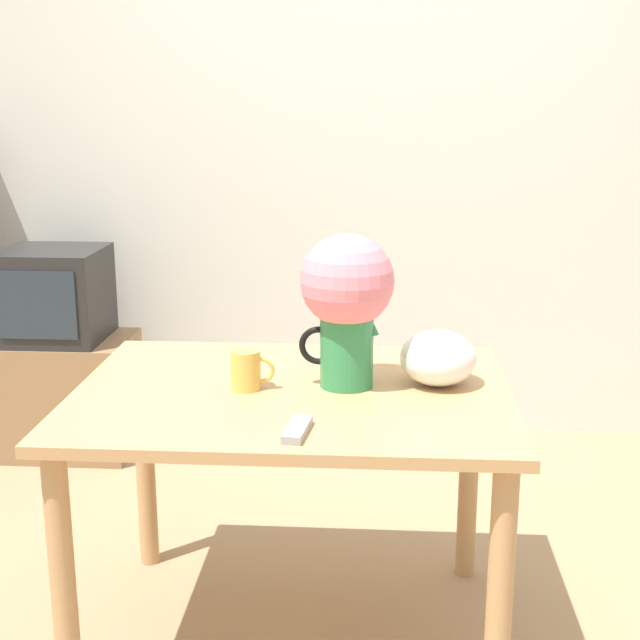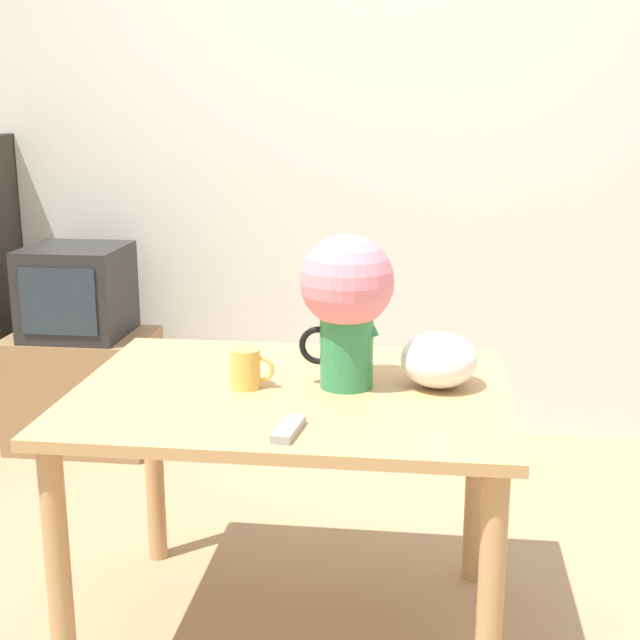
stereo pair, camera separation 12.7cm
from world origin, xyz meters
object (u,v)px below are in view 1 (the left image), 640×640
(tv_set, at_px, (54,295))
(flower_vase, at_px, (347,296))
(white_bowl, at_px, (438,358))
(coffee_mug, at_px, (247,370))

(tv_set, bearing_deg, flower_vase, -44.87)
(white_bowl, distance_m, tv_set, 1.93)
(flower_vase, height_order, coffee_mug, flower_vase)
(white_bowl, height_order, tv_set, white_bowl)
(flower_vase, xyz_separation_m, coffee_mug, (-0.26, -0.05, -0.19))
(tv_set, bearing_deg, white_bowl, -39.19)
(coffee_mug, bearing_deg, tv_set, 127.57)
(tv_set, bearing_deg, coffee_mug, -52.43)
(flower_vase, height_order, white_bowl, flower_vase)
(flower_vase, bearing_deg, tv_set, 135.13)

